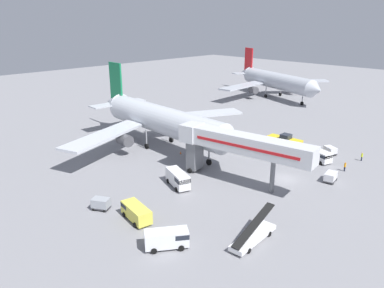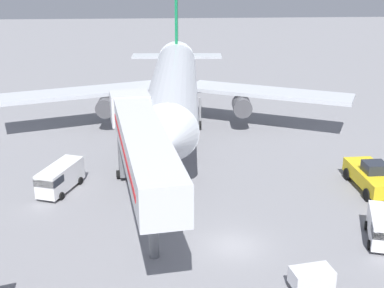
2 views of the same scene
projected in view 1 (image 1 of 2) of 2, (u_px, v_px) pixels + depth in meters
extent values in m
plane|color=gray|center=(286.00, 179.00, 59.98)|extent=(300.00, 300.00, 0.00)
cylinder|color=silver|center=(165.00, 121.00, 72.58)|extent=(7.10, 31.87, 5.33)
cone|color=silver|center=(233.00, 142.00, 60.09)|extent=(5.43, 4.03, 5.23)
cone|color=silver|center=(114.00, 103.00, 85.67)|extent=(5.38, 6.10, 5.07)
cube|color=#147A47|center=(116.00, 82.00, 83.07)|extent=(0.62, 4.59, 8.53)
cube|color=silver|center=(130.00, 101.00, 86.29)|extent=(6.58, 3.68, 0.24)
cube|color=silver|center=(105.00, 105.00, 82.24)|extent=(6.58, 3.68, 0.24)
cube|color=silver|center=(198.00, 115.00, 82.11)|extent=(19.56, 12.43, 0.44)
cube|color=silver|center=(105.00, 135.00, 67.78)|extent=(19.90, 10.60, 0.44)
cylinder|color=#4C4C51|center=(190.00, 124.00, 79.68)|extent=(2.36, 2.98, 2.20)
cylinder|color=#4C4C51|center=(125.00, 140.00, 69.54)|extent=(2.36, 2.98, 2.20)
cylinder|color=gray|center=(209.00, 153.00, 64.92)|extent=(0.28, 0.28, 3.38)
cylinder|color=black|center=(209.00, 162.00, 65.46)|extent=(0.41, 1.12, 1.10)
cylinder|color=gray|center=(171.00, 132.00, 76.90)|extent=(0.28, 0.28, 3.38)
cylinder|color=black|center=(171.00, 140.00, 77.44)|extent=(0.41, 1.12, 1.10)
cylinder|color=gray|center=(146.00, 138.00, 73.03)|extent=(0.28, 0.28, 3.38)
cylinder|color=black|center=(147.00, 146.00, 73.56)|extent=(0.41, 1.12, 1.10)
cube|color=silver|center=(249.00, 145.00, 55.62)|extent=(5.91, 20.17, 2.70)
cube|color=red|center=(244.00, 147.00, 54.46)|extent=(2.52, 16.58, 0.44)
cube|color=silver|center=(192.00, 132.00, 61.58)|extent=(3.83, 3.28, 2.84)
cube|color=#232833|center=(185.00, 130.00, 62.23)|extent=(3.30, 0.72, 0.90)
cube|color=slate|center=(195.00, 155.00, 62.44)|extent=(2.79, 2.16, 4.83)
cylinder|color=black|center=(190.00, 171.00, 62.12)|extent=(0.41, 0.84, 0.80)
cylinder|color=black|center=(200.00, 166.00, 64.29)|extent=(0.41, 0.84, 0.80)
cylinder|color=slate|center=(272.00, 176.00, 54.64)|extent=(0.70, 0.70, 5.23)
cube|color=yellow|center=(284.00, 141.00, 74.57)|extent=(2.90, 6.97, 1.23)
cube|color=#232833|center=(286.00, 136.00, 74.01)|extent=(1.92, 1.86, 0.90)
cylinder|color=black|center=(297.00, 145.00, 74.19)|extent=(0.44, 1.11, 1.10)
cylinder|color=black|center=(291.00, 148.00, 72.44)|extent=(0.44, 1.11, 1.10)
cylinder|color=black|center=(277.00, 140.00, 77.08)|extent=(0.44, 1.11, 1.10)
cylinder|color=black|center=(271.00, 143.00, 75.33)|extent=(0.44, 1.11, 1.10)
cube|color=white|center=(253.00, 237.00, 43.03)|extent=(7.53, 2.34, 0.55)
cube|color=black|center=(254.00, 225.00, 42.53)|extent=(7.50, 1.54, 2.56)
cylinder|color=black|center=(257.00, 229.00, 45.25)|extent=(0.61, 0.26, 0.60)
cylinder|color=black|center=(269.00, 234.00, 44.19)|extent=(0.61, 0.26, 0.60)
cylinder|color=black|center=(236.00, 245.00, 42.05)|extent=(0.61, 0.26, 0.60)
cylinder|color=black|center=(249.00, 251.00, 41.00)|extent=(0.61, 0.26, 0.60)
cube|color=white|center=(167.00, 238.00, 41.73)|extent=(5.04, 4.28, 1.82)
cube|color=#1E232D|center=(181.00, 233.00, 41.88)|extent=(2.34, 2.43, 0.58)
cylinder|color=black|center=(179.00, 239.00, 43.08)|extent=(0.75, 0.66, 0.68)
cylinder|color=black|center=(181.00, 248.00, 41.43)|extent=(0.75, 0.66, 0.68)
cylinder|color=black|center=(153.00, 242.00, 42.57)|extent=(0.75, 0.66, 0.68)
cylinder|color=black|center=(154.00, 251.00, 40.92)|extent=(0.75, 0.66, 0.68)
cube|color=white|center=(319.00, 155.00, 66.98)|extent=(3.27, 5.03, 1.77)
cube|color=#1E232D|center=(326.00, 156.00, 65.53)|extent=(2.37, 2.02, 0.57)
cylinder|color=black|center=(328.00, 161.00, 66.46)|extent=(0.54, 0.76, 0.68)
cylinder|color=black|center=(321.00, 163.00, 65.61)|extent=(0.54, 0.76, 0.68)
cylinder|color=black|center=(316.00, 156.00, 68.87)|extent=(0.54, 0.76, 0.68)
cylinder|color=black|center=(309.00, 158.00, 68.03)|extent=(0.54, 0.76, 0.68)
cube|color=#E5DB4C|center=(136.00, 212.00, 47.48)|extent=(2.82, 5.27, 1.66)
cube|color=#1E232D|center=(130.00, 204.00, 48.68)|extent=(2.24, 1.93, 0.53)
cylinder|color=black|center=(125.00, 215.00, 48.43)|extent=(0.47, 0.73, 0.68)
cylinder|color=black|center=(138.00, 211.00, 49.44)|extent=(0.47, 0.73, 0.68)
cylinder|color=black|center=(135.00, 225.00, 46.01)|extent=(0.47, 0.73, 0.68)
cylinder|color=black|center=(149.00, 221.00, 47.02)|extent=(0.47, 0.73, 0.68)
cube|color=white|center=(178.00, 178.00, 57.04)|extent=(3.60, 5.71, 2.05)
cube|color=#1E232D|center=(183.00, 180.00, 55.32)|extent=(2.38, 2.27, 0.66)
cylinder|color=black|center=(188.00, 187.00, 56.28)|extent=(0.55, 0.75, 0.68)
cylinder|color=black|center=(177.00, 189.00, 55.55)|extent=(0.55, 0.75, 0.68)
cylinder|color=black|center=(179.00, 179.00, 59.15)|extent=(0.55, 0.75, 0.68)
cylinder|color=black|center=(168.00, 181.00, 58.42)|extent=(0.55, 0.75, 0.68)
cube|color=#38383D|center=(101.00, 207.00, 50.42)|extent=(2.43, 2.71, 0.22)
cube|color=#999EA5|center=(101.00, 203.00, 50.20)|extent=(2.43, 2.71, 1.16)
cylinder|color=black|center=(93.00, 210.00, 50.02)|extent=(0.28, 0.37, 0.36)
cylinder|color=black|center=(98.00, 205.00, 51.28)|extent=(0.28, 0.37, 0.36)
cylinder|color=black|center=(104.00, 211.00, 49.64)|extent=(0.28, 0.37, 0.36)
cylinder|color=black|center=(109.00, 206.00, 50.90)|extent=(0.28, 0.37, 0.36)
cube|color=#38383D|center=(330.00, 180.00, 58.95)|extent=(2.79, 1.91, 0.22)
cube|color=silver|center=(331.00, 176.00, 58.75)|extent=(2.79, 1.91, 1.08)
cylinder|color=black|center=(333.00, 183.00, 57.92)|extent=(0.38, 0.18, 0.36)
cylinder|color=black|center=(324.00, 181.00, 58.66)|extent=(0.38, 0.18, 0.36)
cylinder|color=black|center=(336.00, 180.00, 59.32)|extent=(0.38, 0.18, 0.36)
cylinder|color=black|center=(327.00, 178.00, 60.06)|extent=(0.38, 0.18, 0.36)
cube|color=#38383D|center=(330.00, 153.00, 70.76)|extent=(2.42, 2.78, 0.22)
cube|color=silver|center=(330.00, 150.00, 70.55)|extent=(2.42, 2.78, 1.06)
cylinder|color=black|center=(336.00, 154.00, 70.24)|extent=(0.27, 0.37, 0.36)
cylinder|color=black|center=(329.00, 155.00, 69.85)|extent=(0.27, 0.37, 0.36)
cylinder|color=black|center=(330.00, 151.00, 71.73)|extent=(0.27, 0.37, 0.36)
cylinder|color=black|center=(324.00, 152.00, 71.34)|extent=(0.27, 0.37, 0.36)
cylinder|color=#1E2333|center=(361.00, 159.00, 67.43)|extent=(0.30, 0.30, 0.77)
cylinder|color=#D8EA19|center=(362.00, 155.00, 67.21)|extent=(0.40, 0.40, 0.61)
sphere|color=tan|center=(362.00, 153.00, 67.08)|extent=(0.21, 0.21, 0.21)
cylinder|color=#1E2333|center=(345.00, 169.00, 62.85)|extent=(0.30, 0.30, 0.81)
cylinder|color=orange|center=(345.00, 165.00, 62.62)|extent=(0.40, 0.40, 0.64)
sphere|color=tan|center=(345.00, 162.00, 62.47)|extent=(0.22, 0.22, 0.22)
cube|color=black|center=(181.00, 154.00, 70.97)|extent=(0.33, 0.33, 0.03)
cone|color=orange|center=(181.00, 153.00, 70.88)|extent=(0.28, 0.28, 0.49)
cylinder|color=#B7BCC6|center=(278.00, 81.00, 118.92)|extent=(14.82, 30.47, 5.04)
cone|color=#B7BCC6|center=(316.00, 90.00, 104.35)|extent=(5.85, 5.04, 4.94)
cone|color=#B7BCC6|center=(246.00, 73.00, 134.22)|extent=(6.37, 6.89, 4.78)
cube|color=red|center=(249.00, 60.00, 131.54)|extent=(1.80, 4.29, 8.06)
cube|color=#B7BCC6|center=(256.00, 72.00, 133.84)|extent=(6.76, 5.03, 0.24)
cube|color=#B7BCC6|center=(241.00, 73.00, 131.35)|extent=(6.76, 5.03, 0.24)
cube|color=#B7BCC6|center=(299.00, 81.00, 126.24)|extent=(17.34, 15.98, 0.44)
cube|color=#B7BCC6|center=(243.00, 86.00, 117.08)|extent=(19.39, 5.33, 0.44)
cylinder|color=#4C4C51|center=(293.00, 86.00, 124.39)|extent=(3.00, 3.40, 2.19)
cylinder|color=#4C4C51|center=(253.00, 90.00, 117.92)|extent=(3.00, 3.40, 2.19)
cylinder|color=gray|center=(302.00, 98.00, 109.76)|extent=(0.28, 0.28, 3.32)
cylinder|color=black|center=(302.00, 103.00, 110.29)|extent=(0.69, 1.15, 1.10)
cylinder|color=gray|center=(281.00, 89.00, 122.68)|extent=(0.28, 0.28, 3.32)
cylinder|color=black|center=(280.00, 94.00, 123.21)|extent=(0.69, 1.15, 1.10)
cylinder|color=gray|center=(266.00, 91.00, 120.29)|extent=(0.28, 0.28, 3.32)
cylinder|color=black|center=(266.00, 96.00, 120.82)|extent=(0.69, 1.15, 1.10)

